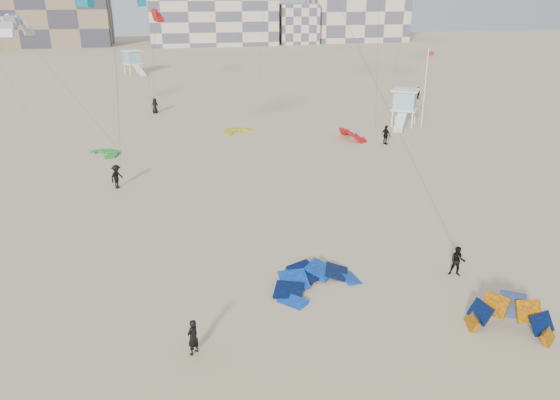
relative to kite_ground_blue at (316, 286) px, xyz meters
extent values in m
plane|color=tan|center=(-4.17, -3.58, 0.00)|extent=(320.00, 320.00, 0.00)
imported|color=black|center=(-6.35, -4.22, 0.80)|extent=(0.69, 0.68, 1.60)
imported|color=black|center=(7.46, -0.34, 0.81)|extent=(0.98, 0.89, 1.63)
imported|color=black|center=(-10.87, 16.93, 0.91)|extent=(1.25, 1.35, 1.82)
imported|color=black|center=(13.38, 24.49, 0.93)|extent=(0.86, 1.18, 1.86)
imported|color=black|center=(-8.39, 43.00, 0.90)|extent=(1.01, 0.80, 1.81)
imported|color=black|center=(26.19, 45.24, 0.80)|extent=(0.48, 1.49, 1.61)
cylinder|color=#3F3F3F|center=(-10.10, 16.25, 7.40)|extent=(1.21, 5.73, 12.81)
cylinder|color=#3F3F3F|center=(5.06, 11.73, 11.56)|extent=(4.82, 24.78, 21.15)
cylinder|color=#3F3F3F|center=(-15.66, 28.79, 5.80)|extent=(8.54, 7.99, 9.61)
cylinder|color=#3F3F3F|center=(14.64, 31.24, 8.36)|extent=(2.69, 8.32, 14.74)
cylinder|color=#3F3F3F|center=(23.44, 45.45, 10.85)|extent=(0.14, 4.10, 19.71)
cylinder|color=#3F3F3F|center=(-8.41, 55.25, 5.68)|extent=(1.93, 2.38, 9.37)
cube|color=white|center=(18.19, 31.43, 1.79)|extent=(3.69, 3.69, 0.13)
cube|color=#8CAFC0|center=(18.19, 31.43, 2.81)|extent=(3.03, 3.03, 1.91)
cube|color=white|center=(18.19, 31.43, 3.84)|extent=(3.82, 3.82, 0.15)
cube|color=white|center=(18.19, 28.85, 0.86)|extent=(2.26, 2.80, 1.58)
cube|color=white|center=(-12.46, 75.91, 1.83)|extent=(3.70, 3.70, 0.14)
cube|color=#8CAFC0|center=(-12.46, 75.91, 2.87)|extent=(3.04, 3.04, 1.95)
cube|color=white|center=(-12.46, 75.91, 3.92)|extent=(3.84, 3.84, 0.16)
cube|color=white|center=(-12.46, 73.28, 0.88)|extent=(2.18, 2.90, 1.62)
cylinder|color=white|center=(19.63, 29.97, 4.12)|extent=(0.10, 0.10, 8.24)
cube|color=red|center=(19.94, 29.97, 7.73)|extent=(0.62, 0.02, 0.41)
cube|color=#846850|center=(-34.17, 130.42, 9.00)|extent=(28.00, 14.00, 18.00)
cube|color=beige|center=(5.83, 126.42, 6.00)|extent=(32.00, 16.00, 12.00)
cube|color=beige|center=(45.83, 128.42, 8.00)|extent=(26.00, 14.00, 16.00)
cube|color=beige|center=(27.83, 124.42, 5.00)|extent=(10.00, 10.00, 10.00)
camera|label=1|loc=(-6.56, -23.17, 14.07)|focal=35.00mm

